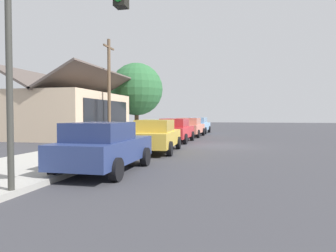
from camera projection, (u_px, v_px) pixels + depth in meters
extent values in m
plane|color=#38383D|center=(216.00, 146.00, 18.35)|extent=(120.00, 120.00, 0.00)
cube|color=#A3A099|center=(126.00, 143.00, 19.59)|extent=(60.00, 4.20, 0.16)
cube|color=navy|center=(106.00, 150.00, 9.94)|extent=(4.34, 1.84, 0.70)
cube|color=navy|center=(100.00, 132.00, 9.50)|extent=(2.09, 1.62, 0.56)
cylinder|color=black|center=(98.00, 155.00, 11.47)|extent=(0.66, 0.22, 0.66)
cylinder|color=black|center=(145.00, 157.00, 11.06)|extent=(0.66, 0.22, 0.66)
cylinder|color=black|center=(56.00, 167.00, 8.85)|extent=(0.66, 0.22, 0.66)
cylinder|color=black|center=(116.00, 170.00, 8.44)|extent=(0.66, 0.22, 0.66)
cube|color=gold|center=(157.00, 138.00, 15.24)|extent=(4.78, 1.98, 0.70)
cube|color=gold|center=(155.00, 126.00, 14.76)|extent=(2.33, 1.64, 0.56)
cylinder|color=black|center=(147.00, 142.00, 16.83)|extent=(0.67, 0.26, 0.66)
cylinder|color=black|center=(178.00, 143.00, 16.55)|extent=(0.67, 0.26, 0.66)
cylinder|color=black|center=(132.00, 148.00, 13.96)|extent=(0.67, 0.26, 0.66)
cylinder|color=black|center=(170.00, 149.00, 13.68)|extent=(0.67, 0.26, 0.66)
cube|color=red|center=(176.00, 132.00, 20.84)|extent=(4.54, 1.82, 0.70)
cube|color=#A9272B|center=(175.00, 123.00, 20.38)|extent=(2.19, 1.58, 0.56)
cylinder|color=black|center=(168.00, 136.00, 22.42)|extent=(0.66, 0.23, 0.66)
cylinder|color=black|center=(192.00, 136.00, 22.01)|extent=(0.66, 0.23, 0.66)
cylinder|color=black|center=(158.00, 138.00, 19.69)|extent=(0.66, 0.23, 0.66)
cylinder|color=black|center=(185.00, 139.00, 19.28)|extent=(0.66, 0.23, 0.66)
cube|color=#EA8C75|center=(190.00, 129.00, 26.19)|extent=(4.70, 2.01, 0.70)
cube|color=tan|center=(189.00, 121.00, 25.72)|extent=(2.28, 1.71, 0.56)
cylinder|color=black|center=(182.00, 132.00, 27.83)|extent=(0.67, 0.24, 0.66)
cylinder|color=black|center=(203.00, 132.00, 27.37)|extent=(0.67, 0.24, 0.66)
cylinder|color=black|center=(175.00, 133.00, 25.04)|extent=(0.67, 0.24, 0.66)
cylinder|color=black|center=(198.00, 134.00, 24.58)|extent=(0.67, 0.24, 0.66)
cube|color=#8CB7E0|center=(198.00, 126.00, 31.11)|extent=(4.84, 2.04, 0.70)
cube|color=#779CBE|center=(197.00, 120.00, 30.62)|extent=(2.35, 1.72, 0.56)
cylinder|color=black|center=(192.00, 129.00, 32.79)|extent=(0.67, 0.25, 0.66)
cylinder|color=black|center=(209.00, 129.00, 32.31)|extent=(0.67, 0.25, 0.66)
cylinder|color=black|center=(186.00, 130.00, 29.93)|extent=(0.67, 0.25, 0.66)
cylinder|color=black|center=(205.00, 131.00, 29.45)|extent=(0.67, 0.25, 0.66)
cube|color=#CCB293|center=(71.00, 115.00, 25.25)|extent=(9.96, 6.36, 3.59)
cube|color=black|center=(108.00, 113.00, 24.53)|extent=(7.96, 0.08, 2.01)
cube|color=#514742|center=(89.00, 82.00, 24.80)|extent=(10.56, 3.47, 1.95)
cube|color=#514742|center=(53.00, 83.00, 25.50)|extent=(10.56, 3.47, 1.95)
cylinder|color=brown|center=(137.00, 118.00, 32.18)|extent=(0.44, 0.44, 3.01)
sphere|color=#2D6638|center=(137.00, 89.00, 32.07)|extent=(5.42, 5.42, 5.42)
cylinder|color=#383833|center=(9.00, 79.00, 6.75)|extent=(0.14, 0.14, 5.20)
cylinder|color=brown|center=(109.00, 89.00, 23.27)|extent=(0.24, 0.24, 7.50)
cube|color=brown|center=(109.00, 47.00, 23.16)|extent=(1.80, 0.12, 0.12)
cylinder|color=red|center=(176.00, 130.00, 28.28)|extent=(0.22, 0.22, 0.55)
sphere|color=red|center=(176.00, 126.00, 28.27)|extent=(0.18, 0.18, 0.18)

